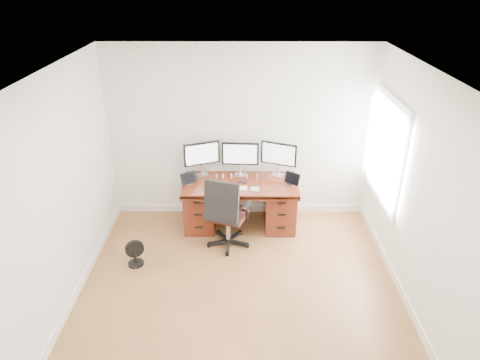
{
  "coord_description": "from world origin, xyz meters",
  "views": [
    {
      "loc": [
        0.03,
        -3.83,
        3.64
      ],
      "look_at": [
        0.0,
        1.5,
        0.95
      ],
      "focal_mm": 32.0,
      "sensor_mm": 36.0,
      "label": 1
    }
  ],
  "objects_px": {
    "desk": "(240,202)",
    "monitor_center": "(240,155)",
    "keyboard": "(238,188)",
    "floor_fan": "(135,254)",
    "office_chair": "(227,224)"
  },
  "relations": [
    {
      "from": "desk",
      "to": "monitor_center",
      "type": "relative_size",
      "value": 3.08
    },
    {
      "from": "desk",
      "to": "floor_fan",
      "type": "bearing_deg",
      "value": -144.58
    },
    {
      "from": "office_chair",
      "to": "floor_fan",
      "type": "distance_m",
      "value": 1.31
    },
    {
      "from": "desk",
      "to": "keyboard",
      "type": "height_order",
      "value": "keyboard"
    },
    {
      "from": "desk",
      "to": "office_chair",
      "type": "height_order",
      "value": "office_chair"
    },
    {
      "from": "floor_fan",
      "to": "monitor_center",
      "type": "distance_m",
      "value": 2.09
    },
    {
      "from": "monitor_center",
      "to": "keyboard",
      "type": "relative_size",
      "value": 2.07
    },
    {
      "from": "floor_fan",
      "to": "keyboard",
      "type": "bearing_deg",
      "value": 6.84
    },
    {
      "from": "office_chair",
      "to": "monitor_center",
      "type": "height_order",
      "value": "monitor_center"
    },
    {
      "from": "office_chair",
      "to": "floor_fan",
      "type": "height_order",
      "value": "office_chair"
    },
    {
      "from": "office_chair",
      "to": "keyboard",
      "type": "xyz_separation_m",
      "value": [
        0.16,
        0.34,
        0.39
      ]
    },
    {
      "from": "keyboard",
      "to": "monitor_center",
      "type": "bearing_deg",
      "value": 82.42
    },
    {
      "from": "desk",
      "to": "monitor_center",
      "type": "xyz_separation_m",
      "value": [
        -0.0,
        0.24,
        0.68
      ]
    },
    {
      "from": "monitor_center",
      "to": "keyboard",
      "type": "distance_m",
      "value": 0.56
    },
    {
      "from": "keyboard",
      "to": "office_chair",
      "type": "bearing_deg",
      "value": -118.3
    }
  ]
}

